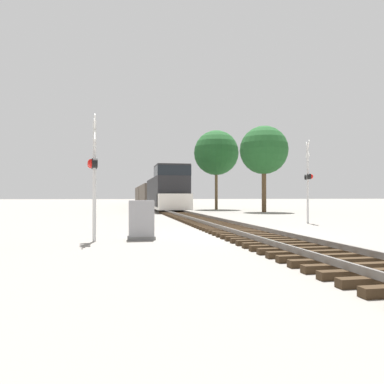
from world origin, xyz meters
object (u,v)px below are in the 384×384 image
at_px(crossing_signal_near, 94,168).
at_px(tree_far_right, 264,150).
at_px(relay_cabinet, 141,220).
at_px(crossing_signal_far, 308,178).
at_px(freight_train, 152,194).
at_px(tree_mid_background, 216,153).

relative_size(crossing_signal_near, tree_far_right, 0.51).
bearing_deg(relay_cabinet, crossing_signal_far, 32.26).
height_order(freight_train, relay_cabinet, freight_train).
bearing_deg(crossing_signal_far, crossing_signal_near, 136.63).
bearing_deg(tree_mid_background, crossing_signal_near, -112.34).
relative_size(freight_train, relay_cabinet, 36.73).
distance_m(crossing_signal_near, relay_cabinet, 2.42).
height_order(freight_train, tree_mid_background, tree_mid_background).
bearing_deg(crossing_signal_far, tree_mid_background, 15.65).
relative_size(crossing_signal_far, tree_far_right, 0.56).
bearing_deg(freight_train, crossing_signal_far, -81.37).
xyz_separation_m(crossing_signal_near, relay_cabinet, (1.61, 0.26, -1.79)).
distance_m(freight_train, relay_cabinet, 42.72).
bearing_deg(tree_mid_background, freight_train, 113.65).
distance_m(tree_far_right, tree_mid_background, 8.21).
bearing_deg(relay_cabinet, crossing_signal_near, -170.77).
xyz_separation_m(relay_cabinet, tree_mid_background, (10.20, 28.48, 5.85)).
xyz_separation_m(freight_train, crossing_signal_near, (-5.67, -42.77, 0.63)).
xyz_separation_m(tree_far_right, tree_mid_background, (-2.70, 7.73, 0.58)).
height_order(crossing_signal_far, tree_mid_background, tree_mid_background).
bearing_deg(tree_far_right, freight_train, 112.11).
bearing_deg(crossing_signal_far, tree_far_right, 4.52).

